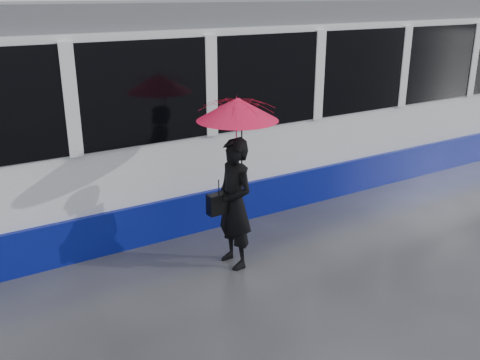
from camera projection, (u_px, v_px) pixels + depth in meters
ground at (221, 271)px, 7.07m from camera, size 90.00×90.00×0.00m
rails at (147, 209)px, 9.07m from camera, size 34.00×1.51×0.02m
tram at (85, 121)px, 8.07m from camera, size 26.00×2.56×3.35m
woman at (234, 204)px, 6.97m from camera, size 0.44×0.65×1.75m
umbrella at (238, 125)px, 6.64m from camera, size 1.07×1.07×1.18m
handbag at (219, 203)px, 6.86m from camera, size 0.32×0.15×0.45m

